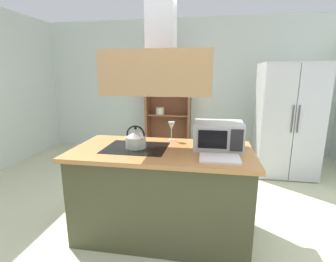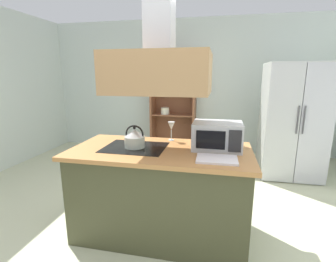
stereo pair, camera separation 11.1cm
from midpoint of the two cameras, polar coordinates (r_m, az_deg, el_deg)
The scene contains 10 objects.
ground_plane at distance 2.79m, azimuth -2.46°, elevation -21.99°, with size 7.80×7.80×0.00m, color beige.
wall_back at distance 5.25m, azimuth 5.65°, elevation 10.13°, with size 6.00×0.12×2.70m, color silver.
kitchen_island at distance 2.53m, azimuth -0.40°, elevation -13.92°, with size 1.73×0.86×0.90m.
range_hood at distance 2.27m, azimuth -0.45°, elevation 16.27°, with size 0.90×0.70×1.27m.
refrigerator at distance 4.33m, azimuth 27.62°, elevation 2.03°, with size 0.90×0.78×1.78m.
dish_cabinet at distance 5.12m, azimuth 1.91°, elevation 4.94°, with size 0.91×0.40×1.99m.
kettle at distance 2.41m, azimuth -6.46°, elevation -1.68°, with size 0.20×0.20×0.22m.
cutting_board at distance 2.12m, azimuth 12.77°, elevation -6.40°, with size 0.34×0.24×0.02m, color white.
microwave at distance 2.40m, azimuth 12.65°, elevation -1.09°, with size 0.46×0.35×0.26m.
wine_glass_on_counter at distance 2.64m, azimuth 1.96°, elevation 1.00°, with size 0.08×0.08×0.21m.
Camera 2 is at (0.64, -2.21, 1.60)m, focal length 26.23 mm.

